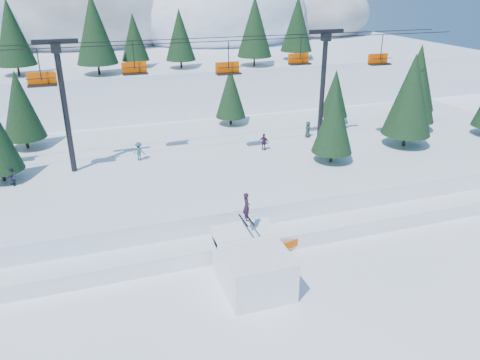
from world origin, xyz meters
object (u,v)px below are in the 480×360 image
object	(u,v)px
jump_kicker	(253,265)
banner_near	(292,244)
chairlift	(198,78)
banner_far	(388,221)

from	to	relation	value
jump_kicker	banner_near	distance (m)	4.67
jump_kicker	chairlift	world-z (taller)	chairlift
chairlift	banner_near	world-z (taller)	chairlift
jump_kicker	chairlift	distance (m)	17.72
jump_kicker	banner_far	bearing A→B (deg)	16.15
banner_near	banner_far	distance (m)	8.01
banner_far	jump_kicker	bearing A→B (deg)	-163.85
jump_kicker	banner_far	size ratio (longest dim) A/B	1.98
banner_far	chairlift	bearing A→B (deg)	131.00
jump_kicker	banner_near	world-z (taller)	jump_kicker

